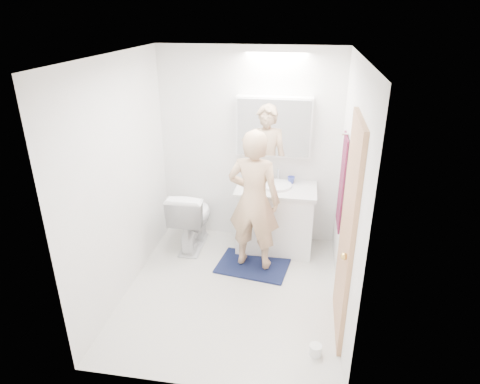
% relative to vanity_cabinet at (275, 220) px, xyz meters
% --- Properties ---
extents(floor, '(2.50, 2.50, 0.00)m').
position_rel_vanity_cabinet_xyz_m(floor, '(-0.37, -0.96, -0.39)').
color(floor, silver).
rests_on(floor, ground).
extents(ceiling, '(2.50, 2.50, 0.00)m').
position_rel_vanity_cabinet_xyz_m(ceiling, '(-0.37, -0.96, 2.01)').
color(ceiling, white).
rests_on(ceiling, floor).
extents(wall_back, '(2.50, 0.00, 2.50)m').
position_rel_vanity_cabinet_xyz_m(wall_back, '(-0.37, 0.29, 0.81)').
color(wall_back, white).
rests_on(wall_back, floor).
extents(wall_front, '(2.50, 0.00, 2.50)m').
position_rel_vanity_cabinet_xyz_m(wall_front, '(-0.37, -2.21, 0.81)').
color(wall_front, white).
rests_on(wall_front, floor).
extents(wall_left, '(0.00, 2.50, 2.50)m').
position_rel_vanity_cabinet_xyz_m(wall_left, '(-1.47, -0.96, 0.81)').
color(wall_left, white).
rests_on(wall_left, floor).
extents(wall_right, '(0.00, 2.50, 2.50)m').
position_rel_vanity_cabinet_xyz_m(wall_right, '(0.73, -0.96, 0.81)').
color(wall_right, white).
rests_on(wall_right, floor).
extents(vanity_cabinet, '(0.90, 0.55, 0.78)m').
position_rel_vanity_cabinet_xyz_m(vanity_cabinet, '(0.00, 0.00, 0.00)').
color(vanity_cabinet, white).
rests_on(vanity_cabinet, floor).
extents(countertop, '(0.95, 0.58, 0.04)m').
position_rel_vanity_cabinet_xyz_m(countertop, '(0.00, -0.00, 0.41)').
color(countertop, silver).
rests_on(countertop, vanity_cabinet).
extents(sink_basin, '(0.36, 0.36, 0.03)m').
position_rel_vanity_cabinet_xyz_m(sink_basin, '(0.00, 0.03, 0.45)').
color(sink_basin, white).
rests_on(sink_basin, countertop).
extents(faucet, '(0.02, 0.02, 0.16)m').
position_rel_vanity_cabinet_xyz_m(faucet, '(0.00, 0.22, 0.51)').
color(faucet, '#B7B7BC').
rests_on(faucet, countertop).
extents(medicine_cabinet, '(0.88, 0.14, 0.70)m').
position_rel_vanity_cabinet_xyz_m(medicine_cabinet, '(-0.07, 0.21, 1.11)').
color(medicine_cabinet, white).
rests_on(medicine_cabinet, wall_back).
extents(mirror_panel, '(0.84, 0.01, 0.66)m').
position_rel_vanity_cabinet_xyz_m(mirror_panel, '(-0.07, 0.13, 1.11)').
color(mirror_panel, silver).
rests_on(mirror_panel, medicine_cabinet).
extents(toilet, '(0.44, 0.77, 0.78)m').
position_rel_vanity_cabinet_xyz_m(toilet, '(-1.02, -0.11, 0.00)').
color(toilet, white).
rests_on(toilet, floor).
extents(bath_rug, '(0.87, 0.66, 0.02)m').
position_rel_vanity_cabinet_xyz_m(bath_rug, '(-0.21, -0.47, -0.38)').
color(bath_rug, '#141B3F').
rests_on(bath_rug, floor).
extents(person, '(0.63, 0.47, 1.60)m').
position_rel_vanity_cabinet_xyz_m(person, '(-0.21, -0.47, 0.46)').
color(person, tan).
rests_on(person, bath_rug).
extents(door, '(0.04, 0.80, 2.00)m').
position_rel_vanity_cabinet_xyz_m(door, '(0.71, -1.31, 0.61)').
color(door, tan).
rests_on(door, wall_right).
extents(door_knob, '(0.06, 0.06, 0.06)m').
position_rel_vanity_cabinet_xyz_m(door_knob, '(0.67, -1.61, 0.56)').
color(door_knob, gold).
rests_on(door_knob, door).
extents(towel, '(0.02, 0.42, 1.00)m').
position_rel_vanity_cabinet_xyz_m(towel, '(0.71, -0.41, 0.71)').
color(towel, '#17133D').
rests_on(towel, wall_right).
extents(towel_hook, '(0.07, 0.02, 0.02)m').
position_rel_vanity_cabinet_xyz_m(towel_hook, '(0.70, -0.41, 1.23)').
color(towel_hook, silver).
rests_on(towel_hook, wall_right).
extents(soap_bottle_a, '(0.10, 0.10, 0.25)m').
position_rel_vanity_cabinet_xyz_m(soap_bottle_a, '(-0.28, 0.15, 0.55)').
color(soap_bottle_a, '#C5C57F').
rests_on(soap_bottle_a, countertop).
extents(soap_bottle_b, '(0.10, 0.10, 0.15)m').
position_rel_vanity_cabinet_xyz_m(soap_bottle_b, '(-0.15, 0.18, 0.51)').
color(soap_bottle_b, '#518FAF').
rests_on(soap_bottle_b, countertop).
extents(toothbrush_cup, '(0.09, 0.09, 0.09)m').
position_rel_vanity_cabinet_xyz_m(toothbrush_cup, '(0.16, 0.16, 0.47)').
color(toothbrush_cup, '#3948AC').
rests_on(toothbrush_cup, countertop).
extents(toilet_paper_roll, '(0.11, 0.11, 0.10)m').
position_rel_vanity_cabinet_xyz_m(toilet_paper_roll, '(0.51, -1.72, -0.34)').
color(toilet_paper_roll, white).
rests_on(toilet_paper_roll, floor).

